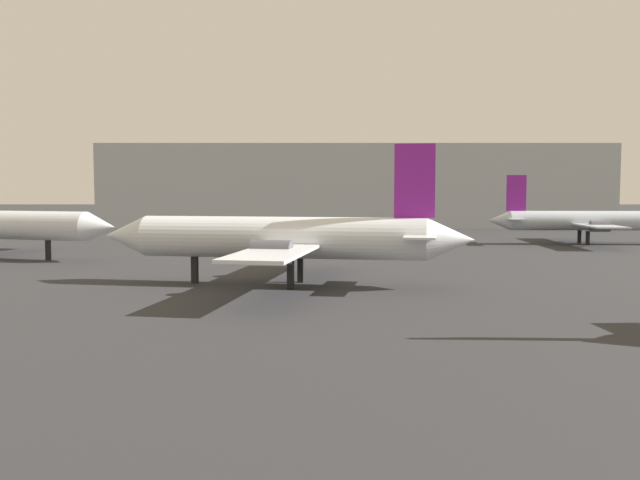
% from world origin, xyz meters
% --- Properties ---
extents(airplane_distant, '(28.26, 26.01, 10.41)m').
position_xyz_m(airplane_distant, '(1.31, 43.81, 3.57)').
color(airplane_distant, silver).
rests_on(airplane_distant, ground_plane).
extents(airplane_far_right, '(26.74, 20.60, 8.94)m').
position_xyz_m(airplane_far_right, '(38.74, 81.07, 3.05)').
color(airplane_far_right, '#B2BCCC').
rests_on(airplane_far_right, ground_plane).
extents(terminal_building, '(94.09, 22.67, 15.30)m').
position_xyz_m(terminal_building, '(10.51, 126.47, 7.65)').
color(terminal_building, '#999EA3').
rests_on(terminal_building, ground_plane).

